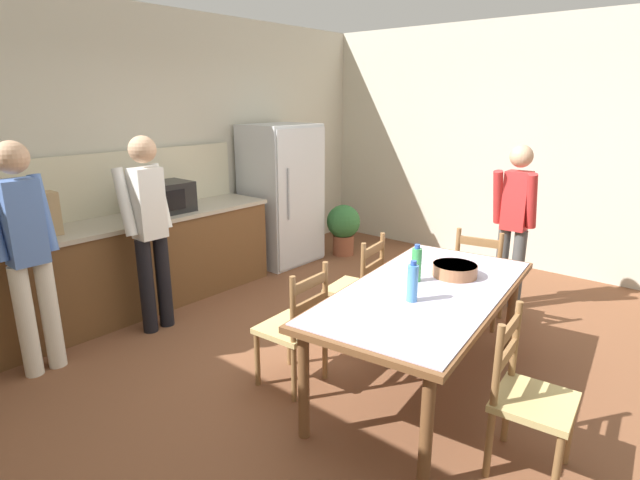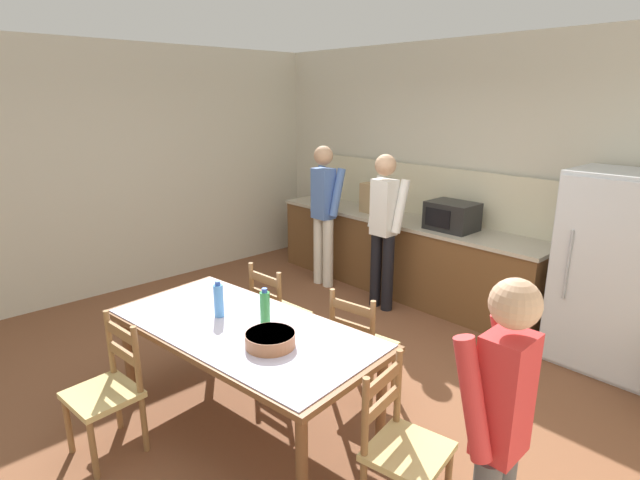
{
  "view_description": "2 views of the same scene",
  "coord_description": "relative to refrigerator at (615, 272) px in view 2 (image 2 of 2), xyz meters",
  "views": [
    {
      "loc": [
        -2.89,
        -2.1,
        2.01
      ],
      "look_at": [
        -0.48,
        -0.07,
        1.11
      ],
      "focal_mm": 28.0,
      "sensor_mm": 36.0,
      "label": 1
    },
    {
      "loc": [
        2.68,
        -2.36,
        2.29
      ],
      "look_at": [
        -0.05,
        0.17,
        1.22
      ],
      "focal_mm": 28.0,
      "sensor_mm": 36.0,
      "label": 2
    }
  ],
  "objects": [
    {
      "name": "refrigerator",
      "position": [
        0.0,
        0.0,
        0.0
      ],
      "size": [
        0.85,
        0.73,
        1.71
      ],
      "color": "silver",
      "rests_on": "ground"
    },
    {
      "name": "bottle_off_centre",
      "position": [
        -1.37,
        -2.67,
        0.03
      ],
      "size": [
        0.07,
        0.07,
        0.27
      ],
      "color": "green",
      "rests_on": "dining_table"
    },
    {
      "name": "serving_bowl",
      "position": [
        -1.1,
        -2.83,
        -0.05
      ],
      "size": [
        0.32,
        0.32,
        0.09
      ],
      "color": "#9E6642",
      "rests_on": "dining_table"
    },
    {
      "name": "wall_back",
      "position": [
        -1.46,
        0.47,
        0.59
      ],
      "size": [
        6.52,
        0.12,
        2.9
      ],
      "primitive_type": "cube",
      "color": "beige",
      "rests_on": "ground"
    },
    {
      "name": "chair_side_far_right",
      "position": [
        -1.09,
        -1.97,
        -0.41
      ],
      "size": [
        0.48,
        0.46,
        0.91
      ],
      "rotation": [
        0.0,
        0.0,
        3.29
      ],
      "color": "olive",
      "rests_on": "ground"
    },
    {
      "name": "microwave",
      "position": [
        -1.63,
        0.02,
        0.2
      ],
      "size": [
        0.5,
        0.39,
        0.3
      ],
      "color": "black",
      "rests_on": "kitchen_counter"
    },
    {
      "name": "wall_left",
      "position": [
        -4.72,
        -2.19,
        0.59
      ],
      "size": [
        0.12,
        5.2,
        2.9
      ],
      "primitive_type": "cube",
      "color": "beige",
      "rests_on": "ground"
    },
    {
      "name": "person_at_counter",
      "position": [
        -2.13,
        -0.5,
        0.11
      ],
      "size": [
        0.43,
        0.3,
        1.72
      ],
      "rotation": [
        0.0,
        0.0,
        1.57
      ],
      "color": "black",
      "rests_on": "ground"
    },
    {
      "name": "person_at_sink",
      "position": [
        -3.1,
        -0.48,
        0.12
      ],
      "size": [
        0.44,
        0.3,
        1.73
      ],
      "rotation": [
        0.0,
        0.0,
        1.57
      ],
      "color": "silver",
      "rests_on": "ground"
    },
    {
      "name": "dining_table",
      "position": [
        -1.45,
        -2.8,
        -0.17
      ],
      "size": [
        2.11,
        1.2,
        0.76
      ],
      "rotation": [
        0.0,
        0.0,
        0.12
      ],
      "color": "brown",
      "rests_on": "ground"
    },
    {
      "name": "bottle_near_centre",
      "position": [
        -1.7,
        -2.83,
        0.03
      ],
      "size": [
        0.07,
        0.07,
        0.27
      ],
      "color": "#4C8ED6",
      "rests_on": "dining_table"
    },
    {
      "name": "chair_head_end",
      "position": [
        -0.17,
        -2.65,
        -0.41
      ],
      "size": [
        0.47,
        0.49,
        0.91
      ],
      "rotation": [
        0.0,
        0.0,
        1.75
      ],
      "color": "olive",
      "rests_on": "ground"
    },
    {
      "name": "counter_splashback",
      "position": [
        -2.3,
        0.35,
        0.35
      ],
      "size": [
        3.52,
        0.03,
        0.6
      ],
      "primitive_type": "cube",
      "color": "beige",
      "rests_on": "kitchen_counter"
    },
    {
      "name": "person_by_table",
      "position": [
        0.39,
        -2.72,
        0.04
      ],
      "size": [
        0.28,
        0.41,
        1.6
      ],
      "rotation": [
        0.0,
        0.0,
        3.17
      ],
      "color": "#4C4C4C",
      "rests_on": "ground"
    },
    {
      "name": "ground_plane",
      "position": [
        -1.46,
        -2.19,
        -0.86
      ],
      "size": [
        8.32,
        8.32,
        0.0
      ],
      "primitive_type": "plane",
      "color": "brown"
    },
    {
      "name": "chair_side_near_left",
      "position": [
        -1.81,
        -3.63,
        -0.41
      ],
      "size": [
        0.46,
        0.44,
        0.91
      ],
      "rotation": [
        0.0,
        0.0,
        0.1
      ],
      "color": "olive",
      "rests_on": "ground"
    },
    {
      "name": "paper_bag",
      "position": [
        -2.78,
        0.01,
        0.23
      ],
      "size": [
        0.24,
        0.16,
        0.36
      ],
      "primitive_type": "cube",
      "color": "tan",
      "rests_on": "kitchen_counter"
    },
    {
      "name": "kitchen_counter",
      "position": [
        -2.31,
        0.04,
        -0.4
      ],
      "size": [
        3.56,
        0.66,
        0.91
      ],
      "color": "brown",
      "rests_on": "ground"
    },
    {
      "name": "chair_side_far_left",
      "position": [
        -2.0,
        -2.08,
        -0.41
      ],
      "size": [
        0.45,
        0.43,
        0.91
      ],
      "rotation": [
        0.0,
        0.0,
        3.21
      ],
      "color": "olive",
      "rests_on": "ground"
    }
  ]
}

